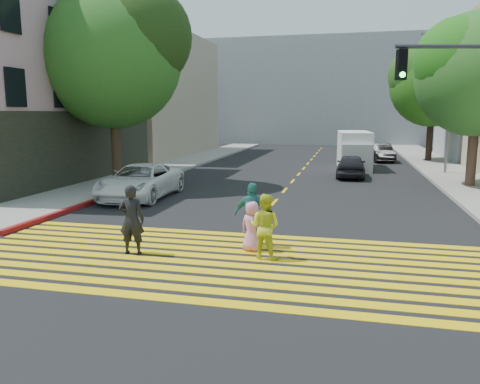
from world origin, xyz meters
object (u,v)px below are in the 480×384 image
(dark_car_parked, at_px, (381,153))
(white_sedan, at_px, (140,181))
(pedestrian_man, at_px, (132,220))
(pedestrian_woman, at_px, (265,226))
(silver_car, at_px, (361,150))
(dark_car_near, at_px, (351,166))
(pedestrian_extra, at_px, (253,215))
(pedestrian_child, at_px, (252,226))
(tree_right_far, at_px, (435,79))
(white_van, at_px, (354,151))
(tree_left, at_px, (114,51))

(dark_car_parked, bearing_deg, white_sedan, -128.94)
(white_sedan, xyz_separation_m, dark_car_parked, (10.71, 18.18, -0.06))
(pedestrian_man, bearing_deg, dark_car_parked, -115.45)
(pedestrian_woman, xyz_separation_m, silver_car, (2.78, 27.02, -0.11))
(white_sedan, xyz_separation_m, dark_car_near, (8.54, 8.59, -0.06))
(silver_car, bearing_deg, pedestrian_extra, 87.49)
(pedestrian_child, xyz_separation_m, dark_car_near, (2.46, 15.01, 0.00))
(pedestrian_extra, relative_size, silver_car, 0.36)
(tree_right_far, bearing_deg, pedestrian_man, -113.01)
(white_van, bearing_deg, pedestrian_woman, -100.71)
(white_sedan, bearing_deg, pedestrian_child, -48.04)
(tree_left, xyz_separation_m, dark_car_parked, (13.33, 15.00, -5.78))
(pedestrian_woman, height_order, dark_car_near, pedestrian_woman)
(tree_right_far, height_order, pedestrian_child, tree_right_far)
(pedestrian_man, relative_size, dark_car_parked, 0.45)
(pedestrian_woman, bearing_deg, white_van, -83.19)
(dark_car_near, xyz_separation_m, dark_car_parked, (2.16, 9.59, -0.00))
(tree_left, height_order, dark_car_near, tree_left)
(silver_car, relative_size, white_van, 0.92)
(pedestrian_man, xyz_separation_m, dark_car_parked, (7.50, 25.51, -0.23))
(pedestrian_woman, relative_size, dark_car_parked, 0.41)
(dark_car_near, height_order, dark_car_parked, same)
(pedestrian_man, relative_size, silver_car, 0.37)
(pedestrian_extra, distance_m, white_sedan, 8.53)
(silver_car, bearing_deg, pedestrian_woman, 88.76)
(pedestrian_child, bearing_deg, tree_left, -30.05)
(dark_car_near, distance_m, white_van, 4.26)
(tree_right_far, relative_size, dark_car_parked, 2.21)
(tree_right_far, distance_m, pedestrian_man, 28.32)
(dark_car_near, bearing_deg, white_sedan, 45.48)
(pedestrian_child, bearing_deg, pedestrian_extra, -63.19)
(dark_car_near, bearing_deg, white_van, -92.21)
(pedestrian_woman, bearing_deg, silver_car, -82.68)
(pedestrian_extra, distance_m, white_van, 19.05)
(pedestrian_extra, height_order, dark_car_near, pedestrian_extra)
(pedestrian_man, bearing_deg, pedestrian_child, -171.49)
(dark_car_parked, relative_size, white_van, 0.77)
(pedestrian_man, distance_m, white_van, 20.90)
(white_sedan, relative_size, silver_car, 1.08)
(pedestrian_child, relative_size, dark_car_near, 0.34)
(tree_right_far, bearing_deg, white_van, -134.26)
(white_van, bearing_deg, tree_right_far, 41.42)
(tree_right_far, bearing_deg, pedestrian_extra, -108.33)
(silver_car, xyz_separation_m, dark_car_parked, (1.40, -1.88, -0.04))
(tree_right_far, height_order, dark_car_parked, tree_right_far)
(pedestrian_woman, relative_size, white_sedan, 0.31)
(pedestrian_man, relative_size, white_sedan, 0.34)
(silver_car, bearing_deg, pedestrian_man, 82.09)
(white_sedan, bearing_deg, pedestrian_woman, -48.42)
(pedestrian_woman, relative_size, white_van, 0.31)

